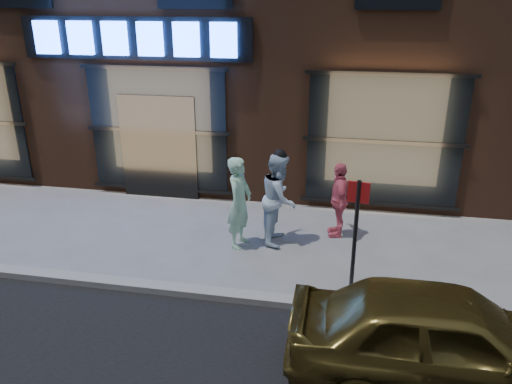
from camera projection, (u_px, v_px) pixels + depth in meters
ground at (78, 282)px, 8.31m from camera, size 90.00×90.00×0.00m
curb at (78, 279)px, 8.28m from camera, size 60.00×0.25×0.12m
man_bowtie at (239, 202)px, 9.25m from camera, size 0.53×0.70×1.75m
man_cap at (279, 198)px, 9.42m from camera, size 0.69×0.88×1.77m
passerby at (339, 200)px, 9.70m from camera, size 0.48×0.92×1.51m
gold_sedan at (446, 339)px, 5.92m from camera, size 3.81×1.57×1.29m
sign_post at (355, 231)px, 7.36m from camera, size 0.32×0.08×2.00m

